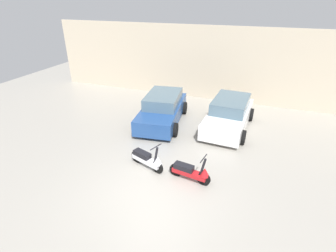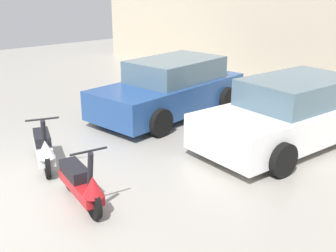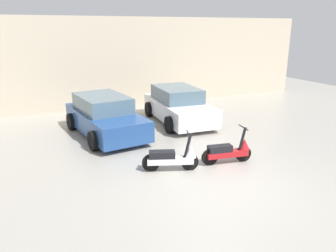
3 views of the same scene
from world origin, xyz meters
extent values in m
cube|color=beige|center=(0.00, 8.53, 2.00)|extent=(19.60, 0.12, 3.99)
cylinder|color=black|center=(-0.24, 0.92, 0.22)|extent=(0.45, 0.22, 0.45)
cylinder|color=black|center=(-1.18, 1.25, 0.22)|extent=(0.45, 0.22, 0.45)
cube|color=silver|center=(-0.71, 1.09, 0.28)|extent=(1.20, 0.65, 0.16)
cube|color=black|center=(-0.91, 1.16, 0.45)|extent=(0.71, 0.47, 0.18)
cylinder|color=black|center=(-0.29, 0.94, 0.68)|extent=(0.22, 0.14, 0.64)
cylinder|color=black|center=(-0.29, 0.94, 0.99)|extent=(0.20, 0.50, 0.03)
cone|color=silver|center=(-0.22, 0.91, 0.51)|extent=(0.38, 0.38, 0.29)
cylinder|color=black|center=(1.36, 0.84, 0.22)|extent=(0.45, 0.14, 0.44)
cylinder|color=black|center=(0.39, 0.99, 0.22)|extent=(0.45, 0.14, 0.44)
cube|color=#B2191E|center=(0.88, 0.92, 0.28)|extent=(1.18, 0.44, 0.15)
cube|color=black|center=(0.67, 0.95, 0.44)|extent=(0.68, 0.35, 0.17)
cylinder|color=black|center=(1.31, 0.85, 0.66)|extent=(0.21, 0.10, 0.63)
cylinder|color=black|center=(1.31, 0.85, 0.98)|extent=(0.11, 0.51, 0.03)
cone|color=#B2191E|center=(1.38, 0.84, 0.50)|extent=(0.34, 0.34, 0.29)
cube|color=navy|center=(-1.53, 4.64, 0.49)|extent=(2.14, 4.09, 0.65)
cube|color=slate|center=(-1.56, 4.87, 1.07)|extent=(1.71, 2.36, 0.51)
cylinder|color=black|center=(-0.53, 3.55, 0.30)|extent=(0.28, 0.62, 0.60)
cylinder|color=black|center=(-2.20, 3.33, 0.30)|extent=(0.28, 0.62, 0.60)
cylinder|color=black|center=(-0.85, 5.96, 0.30)|extent=(0.28, 0.62, 0.60)
cylinder|color=black|center=(-2.53, 5.73, 0.30)|extent=(0.28, 0.62, 0.60)
cube|color=white|center=(1.45, 5.14, 0.49)|extent=(1.82, 3.96, 0.65)
cube|color=slate|center=(1.46, 5.37, 1.06)|extent=(1.53, 2.24, 0.51)
cylinder|color=black|center=(2.22, 3.89, 0.30)|extent=(0.23, 0.60, 0.59)
cylinder|color=black|center=(0.55, 3.98, 0.30)|extent=(0.23, 0.60, 0.59)
cylinder|color=black|center=(0.67, 6.38, 0.30)|extent=(0.23, 0.60, 0.59)
camera|label=1|loc=(2.61, -5.72, 5.40)|focal=28.00mm
camera|label=2|loc=(5.85, -1.63, 3.10)|focal=45.00mm
camera|label=3|loc=(-3.84, -5.97, 3.52)|focal=35.00mm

